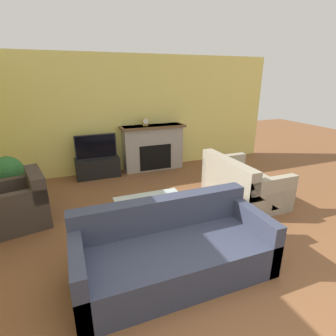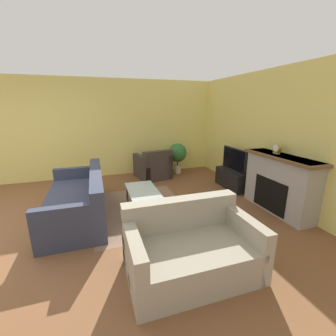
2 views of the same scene
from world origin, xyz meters
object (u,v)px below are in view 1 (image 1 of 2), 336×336
at_px(couch_loveseat, 242,184).
at_px(coffee_table, 150,202).
at_px(armchair_by_window, 18,207).
at_px(potted_plant, 8,174).
at_px(mantel_clock, 145,122).
at_px(couch_sectional, 173,251).
at_px(tv, 96,146).

bearing_deg(couch_loveseat, coffee_table, 95.82).
height_order(couch_loveseat, coffee_table, couch_loveseat).
relative_size(armchair_by_window, potted_plant, 1.14).
relative_size(armchair_by_window, coffee_table, 0.97).
relative_size(coffee_table, potted_plant, 1.18).
distance_m(potted_plant, mantel_clock, 3.03).
relative_size(couch_loveseat, armchair_by_window, 1.49).
relative_size(couch_sectional, potted_plant, 2.46).
distance_m(armchair_by_window, mantel_clock, 3.26).
xyz_separation_m(couch_loveseat, armchair_by_window, (-3.77, 0.51, 0.01)).
bearing_deg(couch_sectional, potted_plant, 127.16).
xyz_separation_m(armchair_by_window, potted_plant, (-0.22, 0.81, 0.30)).
height_order(tv, potted_plant, tv).
bearing_deg(couch_sectional, armchair_by_window, 134.12).
distance_m(tv, couch_loveseat, 3.24).
distance_m(couch_sectional, couch_loveseat, 2.38).
height_order(couch_sectional, mantel_clock, mantel_clock).
relative_size(couch_loveseat, coffee_table, 1.44).
distance_m(tv, mantel_clock, 1.29).
height_order(tv, couch_loveseat, tv).
bearing_deg(coffee_table, mantel_clock, 74.28).
distance_m(tv, coffee_table, 2.45).
height_order(couch_loveseat, mantel_clock, mantel_clock).
xyz_separation_m(couch_loveseat, mantel_clock, (-1.17, 2.26, 0.91)).
bearing_deg(potted_plant, couch_loveseat, -18.28).
xyz_separation_m(couch_loveseat, potted_plant, (-3.99, 1.32, 0.31)).
xyz_separation_m(tv, couch_sectional, (0.41, -3.54, -0.44)).
xyz_separation_m(couch_sectional, couch_loveseat, (1.96, 1.36, 0.00)).
relative_size(couch_loveseat, mantel_clock, 7.74).
height_order(couch_sectional, potted_plant, potted_plant).
height_order(armchair_by_window, mantel_clock, mantel_clock).
bearing_deg(couch_loveseat, armchair_by_window, 82.31).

